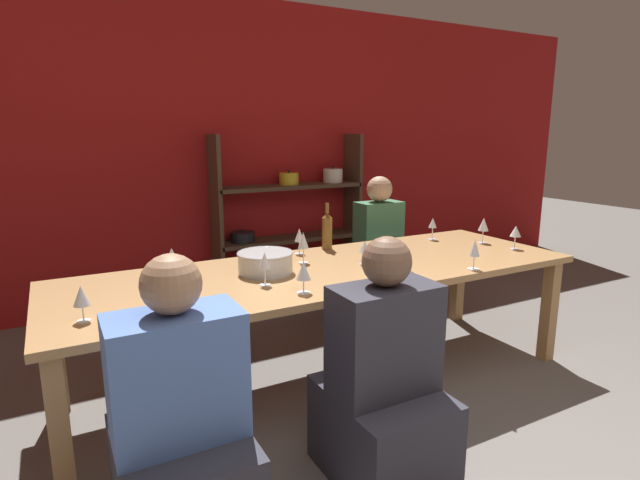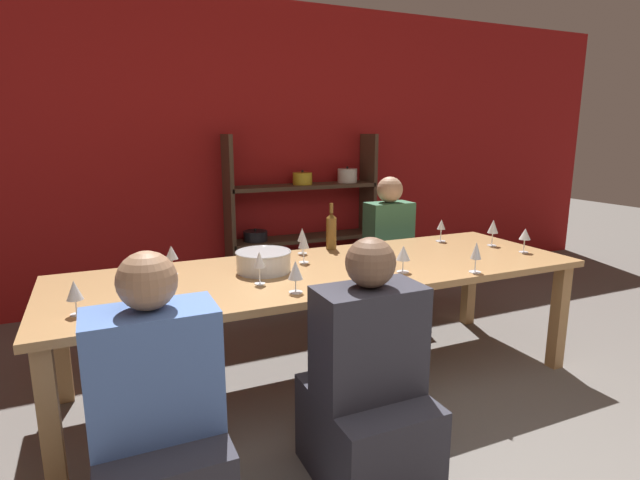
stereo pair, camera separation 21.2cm
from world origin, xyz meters
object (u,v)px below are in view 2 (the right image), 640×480
Objects in this scene: wine_glass_red_a at (295,271)px; person_near_b at (367,397)px; wine_glass_red_c at (259,261)px; wine_glass_empty_b at (304,241)px; shelf_unit at (304,231)px; wine_glass_red_b at (302,236)px; mixing_bowl at (264,261)px; person_near_a at (159,441)px; wine_glass_empty_a at (171,253)px; person_far_a at (388,266)px; wine_glass_empty_d at (493,227)px; wine_glass_empty_e at (476,252)px; dining_table at (327,278)px; wine_glass_white_c at (74,291)px; wine_glass_empty_c at (403,254)px; wine_glass_red_d at (365,248)px; wine_glass_white_a at (441,226)px; wine_bottle_green at (331,230)px; wine_glass_white_b at (525,235)px.

wine_glass_red_a is 0.70m from person_near_b.
wine_glass_empty_b is at bearing 39.34° from wine_glass_red_c.
wine_glass_red_b is (-0.59, -1.39, 0.27)m from shelf_unit.
person_near_a is (-0.71, -0.91, -0.40)m from mixing_bowl.
wine_glass_empty_a is 0.14× the size of person_far_a.
shelf_unit reaches higher than wine_glass_red_c.
wine_glass_empty_d is 0.76m from wine_glass_empty_e.
wine_glass_empty_b is at bearing 143.24° from wine_glass_empty_e.
wine_glass_red_a is 0.93× the size of wine_glass_red_c.
person_far_a is (0.96, 0.85, -0.24)m from dining_table.
person_near_a is at bearing -66.20° from wine_glass_white_c.
shelf_unit is at bearing 60.61° from mixing_bowl.
wine_glass_empty_c is at bearing -8.37° from wine_glass_red_c.
wine_glass_empty_a is (-1.45, -1.55, 0.27)m from shelf_unit.
wine_glass_empty_c is at bearing -22.11° from wine_glass_empty_a.
wine_glass_white_c is (-1.57, -0.22, 0.00)m from wine_glass_red_d.
person_near_b is at bearing -137.25° from wine_glass_white_a.
wine_glass_white_c is (-1.34, -0.25, 0.17)m from dining_table.
mixing_bowl is at bearing 67.06° from wine_glass_red_c.
wine_glass_white_c is 1.36m from person_near_b.
wine_glass_empty_c is 0.13× the size of person_far_a.
wine_glass_empty_c is (0.36, -0.65, -0.01)m from wine_glass_red_b.
wine_bottle_green is at bearing 119.92° from wine_glass_empty_e.
wine_glass_empty_e reaches higher than wine_glass_empty_a.
wine_glass_empty_d is (0.96, 0.32, 0.02)m from wine_glass_empty_c.
wine_glass_red_d is at bearing -175.15° from wine_glass_empty_d.
wine_glass_empty_b is 1.08× the size of wine_glass_empty_e.
wine_bottle_green is at bearing 172.43° from wine_glass_white_a.
wine_glass_empty_d is at bearing 13.94° from wine_glass_red_a.
wine_glass_empty_b is 1.30× the size of wine_glass_red_d.
wine_glass_empty_c is at bearing -79.92° from wine_bottle_green.
wine_bottle_green is at bearing 39.94° from wine_glass_empty_b.
wine_glass_empty_b is (-1.45, 0.36, 0.02)m from wine_glass_white_b.
dining_table is at bearing 46.30° from wine_glass_red_a.
person_far_a is (2.29, 1.10, -0.41)m from wine_glass_white_c.
wine_glass_empty_e is 0.16× the size of person_near_b.
mixing_bowl is at bearing -162.15° from wine_glass_empty_b.
wine_glass_white_c is at bearing -169.32° from dining_table.
wine_bottle_green is at bearing 61.50° from dining_table.
wine_glass_white_b is at bearing 111.72° from person_far_a.
wine_glass_empty_e is (0.38, -0.17, 0.01)m from wine_glass_empty_c.
wine_glass_empty_d reaches higher than wine_glass_white_b.
wine_glass_empty_e reaches higher than mixing_bowl.
dining_table is 1.34m from wine_glass_empty_d.
wine_glass_empty_b is at bearing 146.25° from wine_glass_red_d.
wine_glass_white_b is at bearing 4.21° from wine_glass_empty_c.
wine_glass_red_b is at bearing 80.44° from person_near_b.
person_far_a is (0.72, 0.88, -0.41)m from wine_glass_red_d.
mixing_bowl is at bearing 52.07° from person_near_a.
dining_table is 0.28m from wine_glass_empty_b.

